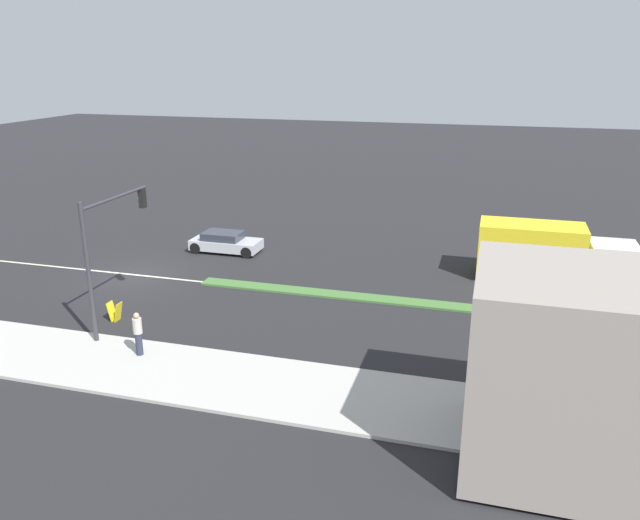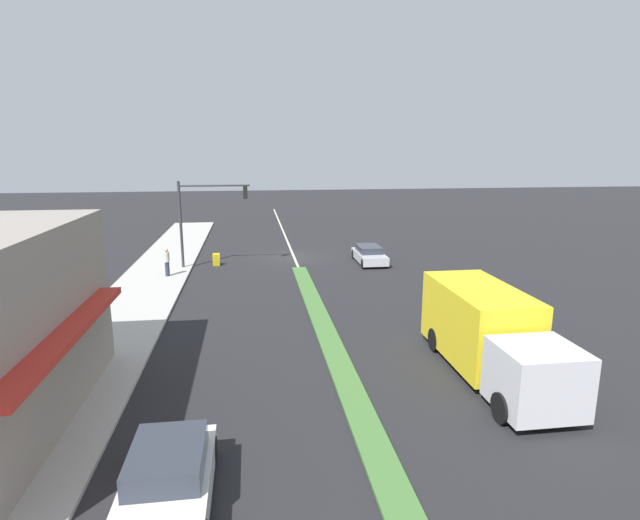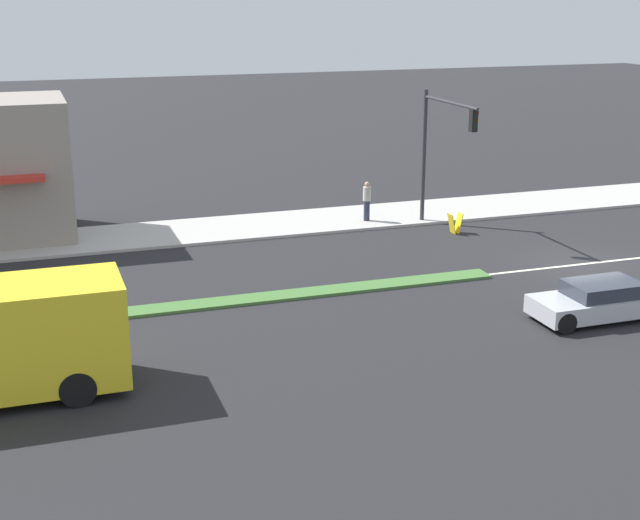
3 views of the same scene
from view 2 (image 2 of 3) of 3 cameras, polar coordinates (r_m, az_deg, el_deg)
name	(u,v)px [view 2 (image 2 of 3)]	position (r m, az deg, el deg)	size (l,w,h in m)	color
ground_plane	(334,352)	(19.67, 1.60, -10.45)	(160.00, 160.00, 0.00)	#232326
sidewalk_right	(85,370)	(19.87, -25.23, -11.27)	(4.00, 73.00, 0.12)	#B2AFA8
median_strip	(404,515)	(12.07, 9.52, -26.81)	(0.90, 46.00, 0.10)	#477538
lane_marking_center	(294,256)	(36.79, -3.03, 0.44)	(0.16, 60.00, 0.01)	beige
traffic_signal_main	(203,209)	(33.27, -13.28, 5.65)	(4.59, 0.34, 5.60)	#333338
pedestrian	(167,262)	(31.71, -17.10, -0.18)	(0.34, 0.34, 1.71)	#282D42
warning_aframe_sign	(216,260)	(34.28, -11.78, 0.02)	(0.45, 0.53, 0.84)	yellow
delivery_truck	(489,333)	(18.35, 18.76, -7.94)	(2.44, 7.50, 2.87)	silver
sedan_silver	(369,255)	(34.64, 5.65, 0.61)	(1.76, 3.99, 1.18)	#B7BABF
van_white	(168,479)	(12.32, -16.99, -22.84)	(1.88, 3.84, 1.34)	silver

